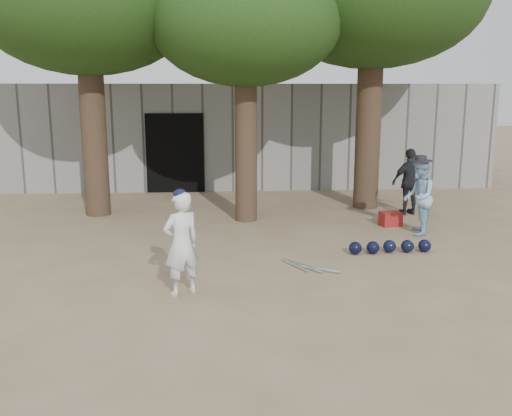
{
  "coord_description": "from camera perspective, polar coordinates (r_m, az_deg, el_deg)",
  "views": [
    {
      "loc": [
        -0.02,
        -8.16,
        2.89
      ],
      "look_at": [
        0.6,
        1.0,
        0.95
      ],
      "focal_mm": 40.0,
      "sensor_mm": 36.0,
      "label": 1
    }
  ],
  "objects": [
    {
      "name": "spectator_blue",
      "position": [
        11.79,
        15.95,
        1.06
      ],
      "size": [
        0.78,
        0.88,
        1.52
      ],
      "primitive_type": "imported",
      "rotation": [
        0.0,
        0.0,
        4.39
      ],
      "color": "#92C0E2",
      "rests_on": "ground"
    },
    {
      "name": "tree_row",
      "position": [
        13.32,
        -0.59,
        19.69
      ],
      "size": [
        11.4,
        5.8,
        6.69
      ],
      "color": "brown",
      "rests_on": "ground"
    },
    {
      "name": "boy_player",
      "position": [
        8.09,
        -7.46,
        -3.55
      ],
      "size": [
        0.65,
        0.58,
        1.49
      ],
      "primitive_type": "imported",
      "rotation": [
        0.0,
        0.0,
        3.67
      ],
      "color": "white",
      "rests_on": "ground"
    },
    {
      "name": "red_bag",
      "position": [
        12.49,
        13.3,
        -1.06
      ],
      "size": [
        0.47,
        0.39,
        0.3
      ],
      "primitive_type": "cube",
      "rotation": [
        0.0,
        0.0,
        0.18
      ],
      "color": "#9A2914",
      "rests_on": "ground"
    },
    {
      "name": "bat_pile",
      "position": [
        9.37,
        5.12,
        -5.9
      ],
      "size": [
        0.87,
        0.78,
        0.06
      ],
      "color": "#B7B8BE",
      "rests_on": "ground"
    },
    {
      "name": "ground",
      "position": [
        8.66,
        -3.55,
        -7.6
      ],
      "size": [
        70.0,
        70.0,
        0.0
      ],
      "primitive_type": "plane",
      "color": "#937C5E",
      "rests_on": "ground"
    },
    {
      "name": "helmet_row",
      "position": [
        10.45,
        13.26,
        -3.79
      ],
      "size": [
        1.51,
        0.31,
        0.23
      ],
      "color": "black",
      "rests_on": "ground"
    },
    {
      "name": "spectator_dark",
      "position": [
        13.61,
        15.15,
        2.55
      ],
      "size": [
        0.96,
        0.55,
        1.53
      ],
      "primitive_type": "imported",
      "rotation": [
        0.0,
        0.0,
        3.35
      ],
      "color": "black",
      "rests_on": "ground"
    },
    {
      "name": "back_building",
      "position": [
        18.54,
        -3.84,
        7.62
      ],
      "size": [
        16.0,
        5.24,
        3.0
      ],
      "color": "gray",
      "rests_on": "ground"
    }
  ]
}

